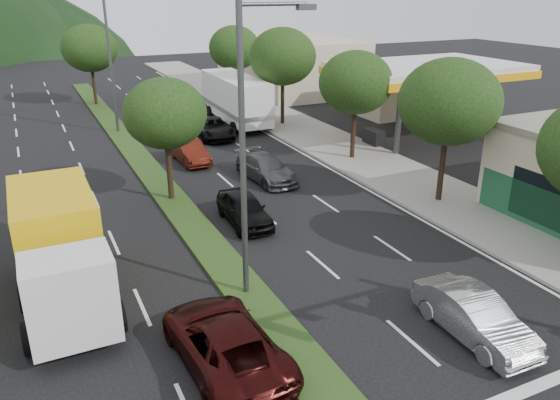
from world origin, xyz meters
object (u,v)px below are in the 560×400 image
car_queue_d (213,128)px  motorhome (235,98)px  tree_r_c (356,83)px  streetlight_near (248,139)px  car_queue_c (190,152)px  suv_maroon (224,341)px  tree_r_d (283,57)px  car_queue_e (158,117)px  car_queue_a (244,209)px  tree_med_far (89,48)px  streetlight_mid (113,55)px  tree_r_b (449,102)px  tree_med_near (165,114)px  tree_r_e (234,48)px  box_truck (60,253)px  car_queue_b (266,168)px  sedan_silver (474,316)px

car_queue_d → motorhome: 4.86m
tree_r_c → streetlight_near: size_ratio=0.65×
streetlight_near → car_queue_c: bearing=81.0°
suv_maroon → motorhome: (10.98, 27.50, 1.18)m
tree_r_d → car_queue_e: size_ratio=1.79×
car_queue_a → car_queue_c: car_queue_a is taller
tree_med_far → streetlight_mid: 11.02m
tree_r_b → car_queue_a: bearing=170.0°
tree_r_d → tree_med_far: size_ratio=1.03×
tree_med_near → car_queue_d: size_ratio=1.20×
tree_r_e → streetlight_mid: size_ratio=0.67×
tree_med_far → car_queue_e: size_ratio=1.73×
streetlight_near → suv_maroon: (-2.18, -3.23, -4.84)m
car_queue_a → motorhome: motorhome is taller
suv_maroon → box_truck: (-3.74, 5.71, 0.99)m
tree_r_c → suv_maroon: 21.06m
car_queue_e → tree_r_d: bearing=-15.5°
tree_r_b → suv_maroon: bearing=-152.6°
car_queue_b → tree_r_c: bearing=5.7°
tree_r_b → streetlight_near: bearing=-161.3°
streetlight_mid → car_queue_a: 19.99m
car_queue_d → motorhome: bearing=52.3°
tree_r_e → box_truck: (-17.72, -29.53, -3.16)m
car_queue_b → box_truck: box_truck is taller
car_queue_b → tree_med_near: bearing=-178.1°
tree_r_e → car_queue_d: (-6.10, -11.27, -4.20)m
car_queue_b → box_truck: (-11.28, -8.25, 1.04)m
tree_r_e → car_queue_a: tree_r_e is taller
tree_r_e → car_queue_c: 19.22m
tree_r_c → sedan_silver: size_ratio=1.50×
streetlight_near → streetlight_mid: same height
streetlight_mid → motorhome: 9.55m
tree_r_c → tree_r_e: (0.00, 20.00, 0.14)m
streetlight_mid → car_queue_e: bearing=13.8°
car_queue_d → box_truck: size_ratio=0.67×
car_queue_c → car_queue_a: bearing=-95.2°
suv_maroon → car_queue_b: bearing=-121.1°
tree_r_d → sedan_silver: tree_r_d is taller
streetlight_near → box_truck: bearing=157.3°
tree_r_d → car_queue_c: bearing=-146.0°
tree_r_b → streetlight_mid: streetlight_mid is taller
streetlight_near → streetlight_mid: 25.00m
tree_med_far → car_queue_b: bearing=-77.6°
sedan_silver → suv_maroon: size_ratio=0.81×
tree_r_b → car_queue_e: 23.86m
car_queue_a → motorhome: (6.75, 18.54, 1.22)m
tree_r_e → streetlight_near: bearing=-110.2°
tree_med_far → suv_maroon: 39.51m
tree_r_d → box_truck: 26.59m
tree_r_e → suv_maroon: bearing=-111.6°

